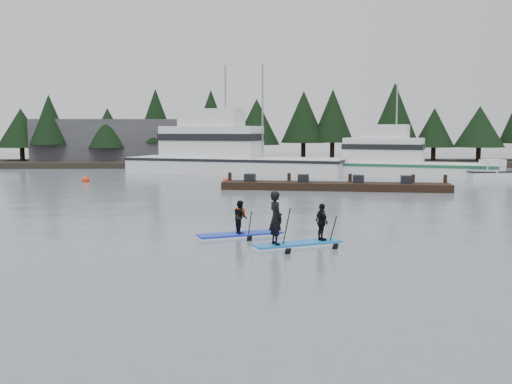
{
  "coord_description": "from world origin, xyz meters",
  "views": [
    {
      "loc": [
        -0.56,
        -19.04,
        3.81
      ],
      "look_at": [
        0.0,
        6.0,
        1.1
      ],
      "focal_mm": 40.0,
      "sensor_mm": 36.0,
      "label": 1
    }
  ],
  "objects_px": {
    "floating_dock": "(334,186)",
    "fishing_boat_medium": "(399,169)",
    "fishing_boat_large": "(229,164)",
    "paddleboard_solo": "(240,225)",
    "paddleboard_duo": "(295,225)"
  },
  "relations": [
    {
      "from": "fishing_boat_large",
      "to": "paddleboard_solo",
      "type": "distance_m",
      "value": 30.55
    },
    {
      "from": "paddleboard_solo",
      "to": "paddleboard_duo",
      "type": "relative_size",
      "value": 1.03
    },
    {
      "from": "fishing_boat_medium",
      "to": "floating_dock",
      "type": "xyz_separation_m",
      "value": [
        -7.22,
        -11.17,
        -0.37
      ]
    },
    {
      "from": "fishing_boat_large",
      "to": "paddleboard_duo",
      "type": "distance_m",
      "value": 32.47
    },
    {
      "from": "fishing_boat_large",
      "to": "fishing_boat_medium",
      "type": "relative_size",
      "value": 1.34
    },
    {
      "from": "fishing_boat_medium",
      "to": "floating_dock",
      "type": "distance_m",
      "value": 13.3
    },
    {
      "from": "fishing_boat_large",
      "to": "paddleboard_duo",
      "type": "bearing_deg",
      "value": -64.95
    },
    {
      "from": "fishing_boat_large",
      "to": "floating_dock",
      "type": "relative_size",
      "value": 1.37
    },
    {
      "from": "fishing_boat_medium",
      "to": "paddleboard_duo",
      "type": "height_order",
      "value": "fishing_boat_medium"
    },
    {
      "from": "paddleboard_solo",
      "to": "fishing_boat_medium",
      "type": "bearing_deg",
      "value": 43.78
    },
    {
      "from": "fishing_boat_large",
      "to": "paddleboard_solo",
      "type": "relative_size",
      "value": 6.25
    },
    {
      "from": "floating_dock",
      "to": "fishing_boat_medium",
      "type": "bearing_deg",
      "value": 66.74
    },
    {
      "from": "fishing_boat_large",
      "to": "paddleboard_solo",
      "type": "height_order",
      "value": "fishing_boat_large"
    },
    {
      "from": "floating_dock",
      "to": "paddleboard_solo",
      "type": "bearing_deg",
      "value": -100.88
    },
    {
      "from": "fishing_boat_medium",
      "to": "floating_dock",
      "type": "bearing_deg",
      "value": -101.23
    }
  ]
}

